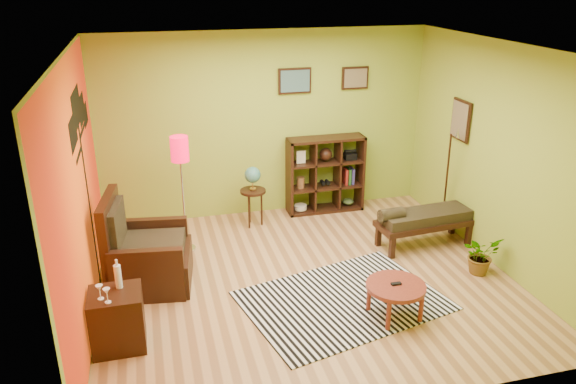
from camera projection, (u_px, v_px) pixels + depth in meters
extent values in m
plane|color=tan|center=(306.00, 280.00, 6.95)|extent=(5.00, 5.00, 0.00)
cube|color=#8DA631|center=(265.00, 125.00, 8.46)|extent=(5.00, 0.04, 2.80)
cube|color=#8DA631|center=(388.00, 267.00, 4.41)|extent=(5.00, 0.04, 2.80)
cube|color=#8DA631|center=(78.00, 194.00, 5.85)|extent=(0.04, 4.50, 2.80)
cube|color=#8DA631|center=(499.00, 157.00, 7.02)|extent=(0.04, 4.50, 2.80)
cube|color=white|center=(309.00, 49.00, 5.92)|extent=(5.00, 4.50, 0.04)
cube|color=#FF5911|center=(80.00, 194.00, 5.85)|extent=(0.01, 4.45, 2.75)
cube|color=black|center=(90.00, 205.00, 6.48)|extent=(0.01, 0.14, 2.10)
cube|color=black|center=(73.00, 132.00, 5.66)|extent=(0.01, 0.65, 0.32)
cube|color=black|center=(76.00, 108.00, 6.11)|extent=(0.01, 0.85, 0.40)
cube|color=black|center=(82.00, 109.00, 6.61)|extent=(0.01, 0.70, 0.32)
cube|color=black|center=(86.00, 115.00, 6.98)|extent=(0.01, 0.50, 0.26)
cube|color=black|center=(295.00, 81.00, 8.30)|extent=(0.50, 0.03, 0.38)
cube|color=slate|center=(295.00, 81.00, 8.27)|extent=(0.44, 0.01, 0.32)
cube|color=black|center=(355.00, 78.00, 8.52)|extent=(0.42, 0.03, 0.34)
cube|color=#80704F|center=(356.00, 78.00, 8.49)|extent=(0.36, 0.01, 0.28)
cube|color=black|center=(461.00, 120.00, 7.73)|extent=(0.03, 0.44, 0.56)
cube|color=#80704F|center=(459.00, 120.00, 7.72)|extent=(0.01, 0.38, 0.50)
cylinder|color=black|center=(447.00, 180.00, 8.02)|extent=(0.23, 0.34, 1.46)
cone|color=silver|center=(458.00, 133.00, 7.61)|extent=(0.08, 0.09, 0.16)
cube|color=white|center=(343.00, 300.00, 6.51)|extent=(2.52, 2.05, 0.01)
cylinder|color=maroon|center=(396.00, 286.00, 6.09)|extent=(0.65, 0.65, 0.05)
cylinder|color=maroon|center=(400.00, 289.00, 6.41)|extent=(0.05, 0.05, 0.35)
cylinder|color=maroon|center=(369.00, 297.00, 6.27)|extent=(0.05, 0.05, 0.35)
cylinder|color=maroon|center=(421.00, 308.00, 6.06)|extent=(0.05, 0.05, 0.35)
cylinder|color=maroon|center=(389.00, 316.00, 5.92)|extent=(0.05, 0.05, 0.35)
cube|color=black|center=(396.00, 284.00, 6.08)|extent=(0.11, 0.05, 0.02)
cube|color=black|center=(152.00, 268.00, 6.81)|extent=(1.04, 1.02, 0.42)
cube|color=black|center=(112.00, 243.00, 6.63)|extent=(0.23, 0.91, 1.15)
cube|color=black|center=(147.00, 276.00, 6.37)|extent=(0.84, 0.22, 0.67)
cube|color=black|center=(155.00, 243.00, 7.16)|extent=(0.84, 0.22, 0.67)
cube|color=#D8BA6B|center=(153.00, 247.00, 6.71)|extent=(0.82, 0.81, 0.15)
cube|color=#D8BA6B|center=(117.00, 226.00, 6.56)|extent=(0.19, 0.68, 0.52)
cube|color=black|center=(118.00, 320.00, 5.63)|extent=(0.52, 0.47, 0.61)
cylinder|color=white|center=(118.00, 277.00, 5.57)|extent=(0.07, 0.07, 0.25)
cylinder|color=white|center=(116.00, 263.00, 5.52)|extent=(0.02, 0.02, 0.07)
cylinder|color=white|center=(101.00, 299.00, 5.42)|extent=(0.06, 0.06, 0.01)
cylinder|color=white|center=(100.00, 294.00, 5.40)|extent=(0.01, 0.01, 0.09)
cone|color=white|center=(99.00, 288.00, 5.37)|extent=(0.07, 0.07, 0.06)
cylinder|color=white|center=(108.00, 302.00, 5.36)|extent=(0.06, 0.06, 0.01)
cylinder|color=white|center=(107.00, 298.00, 5.34)|extent=(0.01, 0.01, 0.09)
cone|color=white|center=(107.00, 291.00, 5.32)|extent=(0.07, 0.07, 0.06)
cylinder|color=silver|center=(187.00, 248.00, 7.70)|extent=(0.24, 0.24, 0.03)
cylinder|color=silver|center=(183.00, 199.00, 7.44)|extent=(0.02, 0.02, 1.49)
cylinder|color=red|center=(180.00, 149.00, 7.18)|extent=(0.23, 0.23, 0.33)
cylinder|color=black|center=(253.00, 191.00, 8.25)|extent=(0.38, 0.38, 0.04)
cylinder|color=black|center=(262.00, 209.00, 8.36)|extent=(0.03, 0.03, 0.53)
cylinder|color=black|center=(249.00, 206.00, 8.45)|extent=(0.03, 0.03, 0.53)
cylinder|color=black|center=(249.00, 212.00, 8.25)|extent=(0.03, 0.03, 0.53)
cylinder|color=gold|center=(253.00, 189.00, 8.23)|extent=(0.09, 0.09, 0.02)
cylinder|color=gold|center=(253.00, 185.00, 8.21)|extent=(0.02, 0.02, 0.09)
sphere|color=teal|center=(253.00, 175.00, 8.15)|extent=(0.24, 0.24, 0.24)
cube|color=black|center=(289.00, 178.00, 8.63)|extent=(0.04, 0.35, 1.20)
cube|color=black|center=(360.00, 171.00, 8.90)|extent=(0.04, 0.35, 1.20)
cube|color=black|center=(324.00, 209.00, 8.98)|extent=(1.20, 0.35, 0.04)
cube|color=black|center=(326.00, 139.00, 8.55)|extent=(1.20, 0.35, 0.04)
cube|color=black|center=(313.00, 176.00, 8.72)|extent=(0.03, 0.33, 1.12)
cube|color=black|center=(337.00, 173.00, 8.81)|extent=(0.03, 0.33, 1.12)
cube|color=black|center=(325.00, 186.00, 8.84)|extent=(1.12, 0.33, 0.03)
cube|color=black|center=(326.00, 162.00, 8.69)|extent=(1.12, 0.33, 0.03)
cylinder|color=beige|center=(300.00, 207.00, 8.86)|extent=(0.20, 0.20, 0.07)
sphere|color=black|center=(326.00, 154.00, 8.64)|extent=(0.20, 0.20, 0.20)
cube|color=black|center=(350.00, 156.00, 8.76)|extent=(0.18, 0.15, 0.10)
cylinder|color=black|center=(323.00, 183.00, 8.80)|extent=(0.06, 0.12, 0.06)
cylinder|color=black|center=(327.00, 182.00, 8.82)|extent=(0.06, 0.12, 0.06)
ellipsoid|color=#384C26|center=(348.00, 202.00, 9.04)|extent=(0.18, 0.18, 0.09)
cylinder|color=brown|center=(301.00, 183.00, 8.71)|extent=(0.12, 0.12, 0.18)
cube|color=beige|center=(301.00, 157.00, 8.55)|extent=(0.14, 0.03, 0.20)
cube|color=maroon|center=(345.00, 176.00, 8.86)|extent=(0.04, 0.18, 0.26)
cube|color=#1E4C1E|center=(348.00, 176.00, 8.88)|extent=(0.04, 0.18, 0.26)
cube|color=navy|center=(352.00, 176.00, 8.89)|extent=(0.04, 0.18, 0.26)
cube|color=black|center=(425.00, 223.00, 7.71)|extent=(1.39, 0.59, 0.08)
cube|color=#D8BA6B|center=(425.00, 216.00, 7.68)|extent=(1.29, 0.53, 0.14)
cylinder|color=#D8BA6B|center=(391.00, 214.00, 7.48)|extent=(0.35, 0.20, 0.17)
cube|color=black|center=(452.00, 224.00, 8.14)|extent=(0.07, 0.07, 0.30)
cube|color=black|center=(378.00, 236.00, 7.77)|extent=(0.07, 0.07, 0.30)
cube|color=black|center=(468.00, 235.00, 7.80)|extent=(0.07, 0.07, 0.30)
cube|color=black|center=(392.00, 248.00, 7.43)|extent=(0.07, 0.07, 0.30)
imported|color=#26661E|center=(480.00, 258.00, 7.06)|extent=(0.55, 0.59, 0.39)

